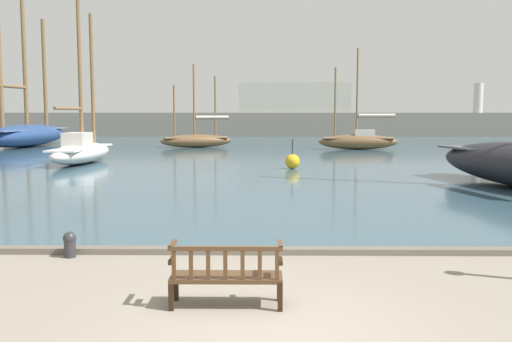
% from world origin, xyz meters
% --- Properties ---
extents(ground_plane, '(160.00, 160.00, 0.00)m').
position_xyz_m(ground_plane, '(0.00, 0.00, 0.00)').
color(ground_plane, gray).
extents(harbor_water, '(100.00, 80.00, 0.08)m').
position_xyz_m(harbor_water, '(0.00, 44.00, 0.04)').
color(harbor_water, '#385666').
rests_on(harbor_water, ground).
extents(quay_edge_kerb, '(40.00, 0.30, 0.12)m').
position_xyz_m(quay_edge_kerb, '(0.00, 3.85, 0.06)').
color(quay_edge_kerb, '#675F54').
rests_on(quay_edge_kerb, ground).
extents(park_bench, '(1.60, 0.52, 0.92)m').
position_xyz_m(park_bench, '(-0.61, 0.79, 0.47)').
color(park_bench, black).
rests_on(park_bench, ground).
extents(sailboat_far_port, '(2.20, 7.22, 10.00)m').
position_xyz_m(sailboat_far_port, '(-9.75, 22.86, 0.85)').
color(sailboat_far_port, silver).
rests_on(sailboat_far_port, harbor_water).
extents(sailboat_mid_starboard, '(4.24, 11.87, 13.35)m').
position_xyz_m(sailboat_mid_starboard, '(-18.64, 37.07, 1.21)').
color(sailboat_mid_starboard, navy).
rests_on(sailboat_mid_starboard, harbor_water).
extents(sailboat_centre_channel, '(5.72, 1.45, 7.20)m').
position_xyz_m(sailboat_centre_channel, '(6.82, 34.10, 0.77)').
color(sailboat_centre_channel, brown).
rests_on(sailboat_centre_channel, harbor_water).
extents(sailboat_distant_harbor, '(5.65, 2.88, 6.30)m').
position_xyz_m(sailboat_distant_harbor, '(-5.20, 36.32, 0.71)').
color(sailboat_distant_harbor, brown).
rests_on(sailboat_distant_harbor, harbor_water).
extents(mooring_bollard, '(0.25, 0.25, 0.50)m').
position_xyz_m(mooring_bollard, '(-3.80, 3.53, 0.27)').
color(mooring_bollard, '#2D2D33').
rests_on(mooring_bollard, ground).
extents(channel_buoy, '(0.70, 0.70, 1.40)m').
position_xyz_m(channel_buoy, '(1.31, 19.96, 0.43)').
color(channel_buoy, gold).
rests_on(channel_buoy, harbor_water).
extents(far_breakwater, '(57.87, 2.40, 6.02)m').
position_xyz_m(far_breakwater, '(0.77, 56.76, 1.91)').
color(far_breakwater, slate).
rests_on(far_breakwater, ground).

